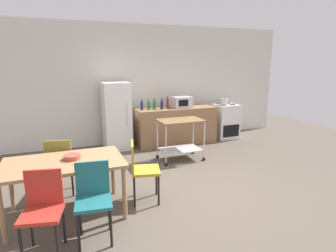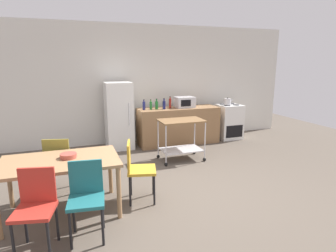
% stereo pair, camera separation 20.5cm
% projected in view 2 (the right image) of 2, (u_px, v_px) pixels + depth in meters
% --- Properties ---
extents(ground_plane, '(12.00, 12.00, 0.00)m').
position_uv_depth(ground_plane, '(185.00, 192.00, 4.42)').
color(ground_plane, brown).
extents(back_wall, '(8.40, 0.12, 2.90)m').
position_uv_depth(back_wall, '(136.00, 84.00, 7.04)').
color(back_wall, silver).
rests_on(back_wall, ground_plane).
extents(kitchen_counter, '(2.00, 0.64, 0.90)m').
position_uv_depth(kitchen_counter, '(178.00, 126.00, 7.00)').
color(kitchen_counter, olive).
rests_on(kitchen_counter, ground_plane).
extents(dining_table, '(1.50, 0.90, 0.75)m').
position_uv_depth(dining_table, '(60.00, 166.00, 3.69)').
color(dining_table, '#A37A51').
rests_on(dining_table, ground_plane).
extents(chair_mustard, '(0.49, 0.49, 0.89)m').
position_uv_depth(chair_mustard, '(137.00, 167.00, 4.06)').
color(chair_mustard, gold).
rests_on(chair_mustard, ground_plane).
extents(chair_teal, '(0.45, 0.45, 0.89)m').
position_uv_depth(chair_teal, '(86.00, 194.00, 3.22)').
color(chair_teal, '#1E666B').
rests_on(chair_teal, ground_plane).
extents(chair_olive, '(0.48, 0.48, 0.89)m').
position_uv_depth(chair_olive, '(59.00, 161.00, 4.32)').
color(chair_olive, olive).
rests_on(chair_olive, ground_plane).
extents(chair_red, '(0.48, 0.48, 0.89)m').
position_uv_depth(chair_red, '(36.00, 204.00, 2.99)').
color(chair_red, '#B72D23').
rests_on(chair_red, ground_plane).
extents(stove_oven, '(0.60, 0.61, 0.92)m').
position_uv_depth(stove_oven, '(229.00, 121.00, 7.49)').
color(stove_oven, white).
rests_on(stove_oven, ground_plane).
extents(refrigerator, '(0.60, 0.63, 1.55)m').
position_uv_depth(refrigerator, '(119.00, 116.00, 6.55)').
color(refrigerator, white).
rests_on(refrigerator, ground_plane).
extents(kitchen_cart, '(0.91, 0.57, 0.85)m').
position_uv_depth(kitchen_cart, '(181.00, 133.00, 5.77)').
color(kitchen_cart, brown).
rests_on(kitchen_cart, ground_plane).
extents(bottle_sesame_oil, '(0.06, 0.06, 0.24)m').
position_uv_depth(bottle_sesame_oil, '(144.00, 105.00, 6.60)').
color(bottle_sesame_oil, navy).
rests_on(bottle_sesame_oil, kitchen_counter).
extents(bottle_soy_sauce, '(0.06, 0.06, 0.24)m').
position_uv_depth(bottle_soy_sauce, '(151.00, 105.00, 6.63)').
color(bottle_soy_sauce, '#1E6628').
rests_on(bottle_soy_sauce, kitchen_counter).
extents(bottle_soda, '(0.07, 0.07, 0.25)m').
position_uv_depth(bottle_soda, '(157.00, 105.00, 6.68)').
color(bottle_soda, '#1E6628').
rests_on(bottle_soda, kitchen_counter).
extents(bottle_vinegar, '(0.07, 0.07, 0.26)m').
position_uv_depth(bottle_vinegar, '(164.00, 105.00, 6.68)').
color(bottle_vinegar, navy).
rests_on(bottle_vinegar, kitchen_counter).
extents(bottle_sparkling_water, '(0.06, 0.06, 0.29)m').
position_uv_depth(bottle_sparkling_water, '(170.00, 103.00, 6.82)').
color(bottle_sparkling_water, maroon).
rests_on(bottle_sparkling_water, kitchen_counter).
extents(microwave, '(0.46, 0.35, 0.26)m').
position_uv_depth(microwave, '(185.00, 102.00, 6.94)').
color(microwave, silver).
rests_on(microwave, kitchen_counter).
extents(fruit_bowl, '(0.22, 0.22, 0.06)m').
position_uv_depth(fruit_bowl, '(68.00, 156.00, 3.74)').
color(fruit_bowl, '#B24C3F').
rests_on(fruit_bowl, dining_table).
extents(kettle, '(0.24, 0.17, 0.19)m').
position_uv_depth(kettle, '(228.00, 102.00, 7.24)').
color(kettle, silver).
rests_on(kettle, stove_oven).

